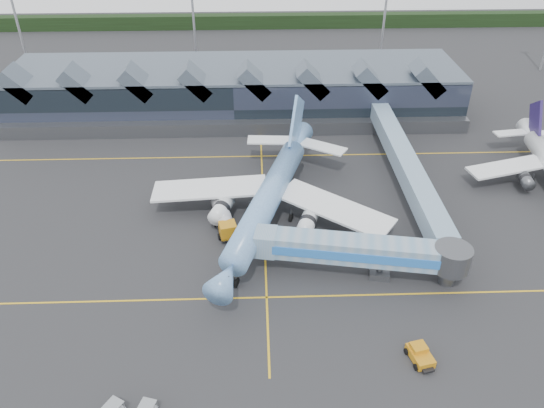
{
  "coord_description": "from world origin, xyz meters",
  "views": [
    {
      "loc": [
        -0.97,
        -55.53,
        45.7
      ],
      "look_at": [
        1.1,
        5.09,
        5.0
      ],
      "focal_mm": 35.0,
      "sensor_mm": 36.0,
      "label": 1
    }
  ],
  "objects_px": {
    "main_airliner": "(270,194)",
    "fuel_truck": "(223,216)",
    "jet_bridge": "(373,252)",
    "pushback_tug": "(420,355)"
  },
  "relations": [
    {
      "from": "fuel_truck",
      "to": "pushback_tug",
      "type": "distance_m",
      "value": 33.5
    },
    {
      "from": "main_airliner",
      "to": "jet_bridge",
      "type": "xyz_separation_m",
      "value": [
        12.33,
        -13.69,
        -0.17
      ]
    },
    {
      "from": "jet_bridge",
      "to": "pushback_tug",
      "type": "relative_size",
      "value": 6.74
    },
    {
      "from": "main_airliner",
      "to": "fuel_truck",
      "type": "xyz_separation_m",
      "value": [
        -6.94,
        -2.13,
        -2.28
      ]
    },
    {
      "from": "jet_bridge",
      "to": "fuel_truck",
      "type": "distance_m",
      "value": 22.57
    },
    {
      "from": "main_airliner",
      "to": "pushback_tug",
      "type": "distance_m",
      "value": 31.38
    },
    {
      "from": "jet_bridge",
      "to": "main_airliner",
      "type": "bearing_deg",
      "value": 142.18
    },
    {
      "from": "main_airliner",
      "to": "fuel_truck",
      "type": "relative_size",
      "value": 4.49
    },
    {
      "from": "main_airliner",
      "to": "fuel_truck",
      "type": "height_order",
      "value": "main_airliner"
    },
    {
      "from": "jet_bridge",
      "to": "pushback_tug",
      "type": "height_order",
      "value": "jet_bridge"
    }
  ]
}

